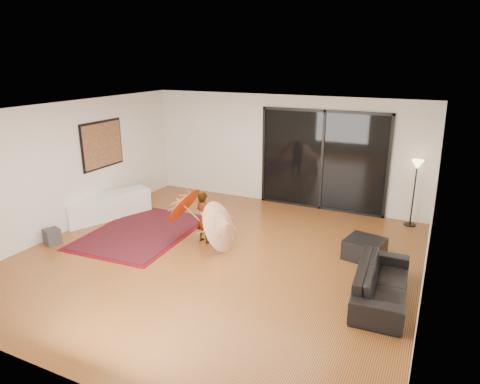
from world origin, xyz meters
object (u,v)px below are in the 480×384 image
Objects in this scene: ottoman at (364,249)px; child at (204,217)px; sofa at (382,283)px; media_console at (108,206)px.

child is at bearing -168.14° from ottoman.
sofa is 3.59m from child.
ottoman is 3.12m from child.
child is at bearing 17.46° from media_console.
sofa is 1.80× the size of child.
media_console is 1.91× the size of child.
ottoman is (5.72, 0.42, -0.09)m from media_console.
media_console reaches higher than ottoman.
sofa is at bearing 13.86° from media_console.
sofa is at bearing -70.00° from ottoman.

